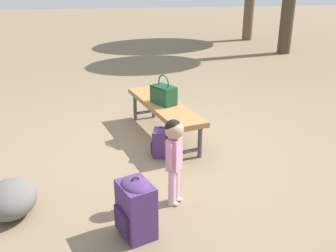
{
  "coord_description": "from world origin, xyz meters",
  "views": [
    {
      "loc": [
        3.98,
        -0.61,
        1.95
      ],
      "look_at": [
        0.33,
        0.01,
        0.45
      ],
      "focal_mm": 40.39,
      "sensor_mm": 36.0,
      "label": 1
    }
  ],
  "objects": [
    {
      "name": "handbag",
      "position": [
        -0.4,
        0.07,
        0.58
      ],
      "size": [
        0.37,
        0.32,
        0.37
      ],
      "color": "#1E4C2D",
      "rests_on": "park_bench"
    },
    {
      "name": "backpack_small",
      "position": [
        0.11,
        -0.05,
        0.18
      ],
      "size": [
        0.25,
        0.22,
        0.36
      ],
      "color": "#4C2D66",
      "rests_on": "ground"
    },
    {
      "name": "trail_rock",
      "position": [
        1.03,
        -1.48,
        0.15
      ],
      "size": [
        0.52,
        0.43,
        0.3
      ],
      "color": "#605B56",
      "rests_on": "ground"
    },
    {
      "name": "park_bench",
      "position": [
        -0.42,
        0.08,
        0.39
      ],
      "size": [
        1.65,
        0.79,
        0.45
      ],
      "color": "#9E6B3D",
      "rests_on": "ground"
    },
    {
      "name": "backpack_large",
      "position": [
        1.48,
        -0.44,
        0.26
      ],
      "size": [
        0.37,
        0.33,
        0.52
      ],
      "color": "#4C2D66",
      "rests_on": "ground"
    },
    {
      "name": "child_standing",
      "position": [
        1.08,
        -0.07,
        0.54
      ],
      "size": [
        0.19,
        0.17,
        0.81
      ],
      "color": "#E5B2C6",
      "rests_on": "ground"
    },
    {
      "name": "ground_plane",
      "position": [
        0.0,
        0.0,
        0.0
      ],
      "size": [
        40.0,
        40.0,
        0.0
      ],
      "primitive_type": "plane",
      "color": "#7F6B51",
      "rests_on": "ground"
    }
  ]
}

